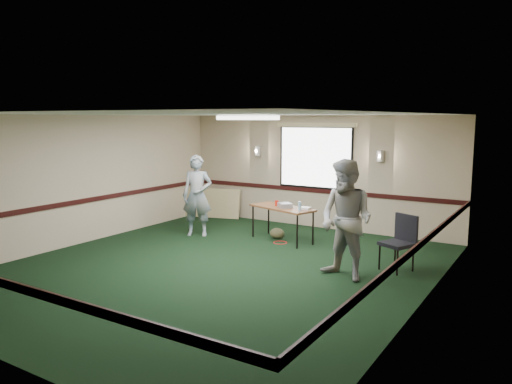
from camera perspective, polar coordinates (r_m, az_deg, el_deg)
The scene contains 13 objects.
ground at distance 8.97m, azimuth -4.46°, elevation -8.65°, with size 8.00×8.00×0.00m, color black.
room_shell at distance 10.41m, azimuth 2.41°, elevation 2.64°, with size 8.00×8.02×8.00m.
folding_table at distance 10.74m, azimuth 3.00°, elevation -2.00°, with size 1.59×0.99×0.74m.
projector at distance 10.64m, azimuth 3.32°, elevation -1.53°, with size 0.29×0.25×0.10m, color gray.
game_console at distance 10.46m, azimuth 5.68°, elevation -1.86°, with size 0.21×0.16×0.05m, color silver.
red_cup at distance 10.85m, azimuth 2.39°, elevation -1.27°, with size 0.08×0.08×0.12m, color #B5180C.
water_bottle at distance 10.25m, azimuth 5.02°, elevation -1.65°, with size 0.06×0.06×0.20m, color #7BAECA.
duffel_bag at distance 11.02m, azimuth 2.44°, elevation -4.75°, with size 0.34×0.25×0.24m, color brown.
cable_coil at distance 10.67m, azimuth 2.78°, elevation -5.80°, with size 0.29×0.29×0.01m, color red.
folded_table at distance 13.33m, azimuth -5.01°, elevation -1.27°, with size 1.51×0.06×0.78m, color tan.
conference_chair at distance 9.07m, azimuth 16.22°, elevation -5.06°, with size 0.64×0.65×0.97m.
person_left at distance 11.25m, azimuth -6.74°, elevation -0.41°, with size 0.66×0.44×1.82m, color #395C7E.
person_right at distance 8.27m, azimuth 10.28°, elevation -3.16°, with size 0.96×0.75×1.98m, color #7489B4.
Camera 1 is at (5.11, -6.88, 2.64)m, focal length 35.00 mm.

